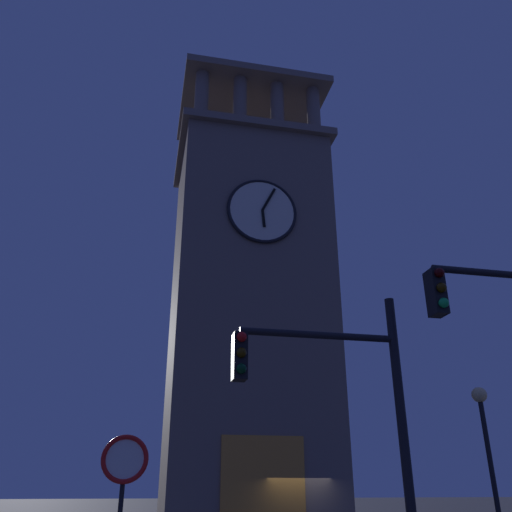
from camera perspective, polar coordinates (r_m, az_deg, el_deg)
name	(u,v)px	position (r m, az deg, el deg)	size (l,w,h in m)	color
clocktower	(248,313)	(25.60, -0.86, -6.12)	(7.71, 6.86, 24.85)	#75665B
traffic_signal_mid	(347,410)	(8.90, 9.76, -15.95)	(2.86, 0.41, 5.24)	black
street_lamp	(487,439)	(17.13, 23.51, -17.59)	(0.44, 0.44, 4.88)	black
no_horn_sign	(123,476)	(9.72, -14.05, -21.90)	(0.78, 0.14, 3.01)	black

